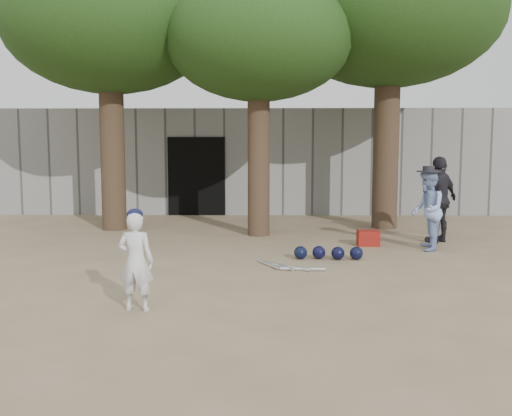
{
  "coord_description": "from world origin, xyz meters",
  "views": [
    {
      "loc": [
        0.77,
        -8.21,
        1.96
      ],
      "look_at": [
        0.6,
        1.0,
        0.95
      ],
      "focal_mm": 40.0,
      "sensor_mm": 36.0,
      "label": 1
    }
  ],
  "objects_px": {
    "spectator_blue": "(427,210)",
    "red_bag": "(368,238)",
    "spectator_dark": "(439,200)",
    "boy_player": "(136,261)"
  },
  "relations": [
    {
      "from": "spectator_blue",
      "to": "red_bag",
      "type": "xyz_separation_m",
      "value": [
        -1.01,
        0.46,
        -0.61
      ]
    },
    {
      "from": "spectator_dark",
      "to": "spectator_blue",
      "type": "bearing_deg",
      "value": 21.96
    },
    {
      "from": "boy_player",
      "to": "red_bag",
      "type": "xyz_separation_m",
      "value": [
        3.56,
        4.5,
        -0.44
      ]
    },
    {
      "from": "boy_player",
      "to": "spectator_blue",
      "type": "xyz_separation_m",
      "value": [
        4.56,
        4.03,
        0.16
      ]
    },
    {
      "from": "boy_player",
      "to": "spectator_blue",
      "type": "relative_size",
      "value": 0.79
    },
    {
      "from": "boy_player",
      "to": "spectator_dark",
      "type": "xyz_separation_m",
      "value": [
        5.06,
        4.93,
        0.28
      ]
    },
    {
      "from": "boy_player",
      "to": "spectator_blue",
      "type": "bearing_deg",
      "value": -130.64
    },
    {
      "from": "boy_player",
      "to": "red_bag",
      "type": "bearing_deg",
      "value": -120.45
    },
    {
      "from": "spectator_dark",
      "to": "red_bag",
      "type": "xyz_separation_m",
      "value": [
        -1.5,
        -0.43,
        -0.72
      ]
    },
    {
      "from": "spectator_blue",
      "to": "spectator_dark",
      "type": "relative_size",
      "value": 0.87
    }
  ]
}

